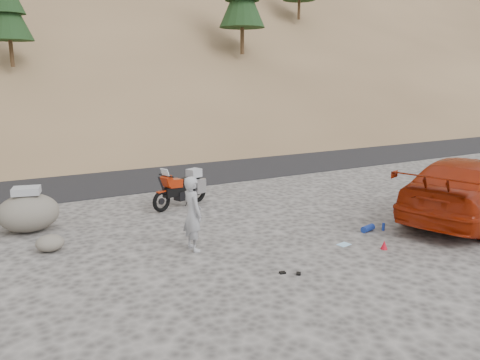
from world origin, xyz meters
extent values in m
plane|color=#413E3C|center=(0.00, 0.00, 0.00)|extent=(140.00, 140.00, 0.00)
cube|color=black|center=(0.00, 9.00, 0.00)|extent=(120.00, 7.00, 0.05)
cube|color=brown|center=(2.00, 30.00, 8.00)|extent=(110.00, 51.90, 46.72)
cube|color=brown|center=(2.00, 30.00, 8.30)|extent=(110.00, 43.28, 36.46)
cylinder|color=#3D2616|center=(-4.00, 14.00, 4.90)|extent=(0.17, 0.17, 1.40)
cone|color=black|center=(-4.00, 14.00, 6.44)|extent=(2.00, 2.00, 2.25)
cylinder|color=#3D2616|center=(8.00, 15.00, 5.94)|extent=(0.22, 0.22, 1.82)
cone|color=black|center=(8.00, 15.00, 7.95)|extent=(2.60, 2.60, 2.92)
cylinder|color=#3D2616|center=(14.00, 18.00, 8.32)|extent=(0.18, 0.18, 1.54)
torus|color=black|center=(-1.13, 3.13, 0.31)|extent=(0.62, 0.34, 0.62)
cylinder|color=black|center=(-1.13, 3.13, 0.31)|extent=(0.20, 0.12, 0.19)
torus|color=black|center=(0.23, 3.68, 0.31)|extent=(0.66, 0.37, 0.66)
cylinder|color=black|center=(0.23, 3.68, 0.31)|extent=(0.22, 0.15, 0.21)
cylinder|color=black|center=(-1.06, 3.16, 0.66)|extent=(0.35, 0.19, 0.77)
cylinder|color=black|center=(-0.94, 3.21, 1.02)|extent=(0.26, 0.56, 0.04)
cube|color=black|center=(-0.47, 3.40, 0.52)|extent=(1.14, 0.64, 0.28)
cube|color=black|center=(-0.39, 3.44, 0.33)|extent=(0.50, 0.42, 0.26)
cube|color=#921F07|center=(-0.67, 3.32, 0.76)|extent=(0.57, 0.45, 0.29)
cube|color=#921F07|center=(-0.91, 3.22, 0.87)|extent=(0.39, 0.41, 0.33)
cube|color=silver|center=(-0.97, 3.20, 1.12)|extent=(0.21, 0.30, 0.24)
cube|color=black|center=(-0.25, 3.49, 0.78)|extent=(0.56, 0.39, 0.11)
cube|color=black|center=(0.08, 3.62, 0.74)|extent=(0.37, 0.28, 0.09)
cube|color=silver|center=(0.21, 3.41, 0.55)|extent=(0.39, 0.25, 0.43)
cube|color=silver|center=(0.02, 3.87, 0.55)|extent=(0.39, 0.25, 0.43)
cube|color=#9A9BA0|center=(0.10, 3.63, 0.93)|extent=(0.49, 0.45, 0.25)
cube|color=#921F07|center=(-1.13, 3.13, 0.60)|extent=(0.31, 0.21, 0.04)
cylinder|color=black|center=(-0.28, 3.30, 0.17)|extent=(0.10, 0.19, 0.34)
cylinder|color=silver|center=(0.10, 3.49, 0.38)|extent=(0.43, 0.24, 0.12)
imported|color=#9A9BA0|center=(-1.51, -0.06, 0.00)|extent=(0.44, 0.63, 1.68)
imported|color=#921F07|center=(6.02, -1.41, 0.00)|extent=(6.15, 4.04, 1.66)
ellipsoid|color=#58534B|center=(-4.59, 3.09, 0.47)|extent=(1.85, 1.74, 0.95)
cube|color=#9A9BA0|center=(-4.59, 3.09, 1.04)|extent=(0.74, 0.63, 0.18)
ellipsoid|color=#58534B|center=(-4.32, 1.38, 0.18)|extent=(0.75, 0.71, 0.37)
cylinder|color=navy|center=(2.81, -0.98, 0.08)|extent=(0.44, 0.26, 0.16)
cylinder|color=navy|center=(3.21, -1.10, 0.10)|extent=(0.09, 0.09, 0.19)
cone|color=red|center=(2.26, -2.07, 0.10)|extent=(0.18, 0.18, 0.20)
cube|color=black|center=(-0.48, -2.10, 0.02)|extent=(0.14, 0.11, 0.03)
cube|color=black|center=(-0.23, -2.29, 0.02)|extent=(0.14, 0.14, 0.04)
cube|color=#96C6E8|center=(1.66, -1.43, 0.01)|extent=(0.33, 0.27, 0.01)
camera|label=1|loc=(-5.30, -9.22, 3.78)|focal=35.00mm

